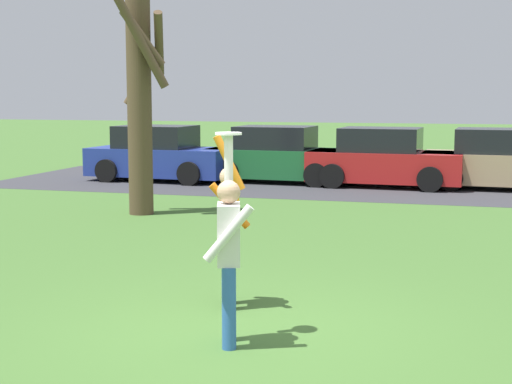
# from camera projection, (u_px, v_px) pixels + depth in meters

# --- Properties ---
(ground_plane) EXTENTS (120.00, 120.00, 0.00)m
(ground_plane) POSITION_uv_depth(u_px,v_px,m) (244.00, 332.00, 7.97)
(ground_plane) COLOR #426B2D
(person_catcher) EXTENTS (0.48, 0.59, 2.08)m
(person_catcher) POSITION_uv_depth(u_px,v_px,m) (229.00, 248.00, 7.43)
(person_catcher) COLOR #3366B7
(person_catcher) RESTS_ON ground_plane
(person_defender) EXTENTS (0.55, 0.63, 2.04)m
(person_defender) POSITION_uv_depth(u_px,v_px,m) (230.00, 224.00, 8.79)
(person_defender) COLOR black
(person_defender) RESTS_ON ground_plane
(frisbee_disc) EXTENTS (0.27, 0.27, 0.02)m
(frisbee_disc) POSITION_uv_depth(u_px,v_px,m) (228.00, 134.00, 7.51)
(frisbee_disc) COLOR white
(frisbee_disc) RESTS_ON person_catcher
(parked_car_blue) EXTENTS (4.18, 2.19, 1.59)m
(parked_car_blue) POSITION_uv_depth(u_px,v_px,m) (160.00, 155.00, 21.96)
(parked_car_blue) COLOR #233893
(parked_car_blue) RESTS_ON ground_plane
(parked_car_green) EXTENTS (4.18, 2.19, 1.59)m
(parked_car_green) POSITION_uv_depth(u_px,v_px,m) (279.00, 157.00, 21.57)
(parked_car_green) COLOR #1E6633
(parked_car_green) RESTS_ON ground_plane
(parked_car_red) EXTENTS (4.18, 2.19, 1.59)m
(parked_car_red) POSITION_uv_depth(u_px,v_px,m) (384.00, 160.00, 20.54)
(parked_car_red) COLOR red
(parked_car_red) RESTS_ON ground_plane
(parked_car_tan) EXTENTS (4.18, 2.19, 1.59)m
(parked_car_tan) POSITION_uv_depth(u_px,v_px,m) (501.00, 162.00, 19.96)
(parked_car_tan) COLOR tan
(parked_car_tan) RESTS_ON ground_plane
(parking_strip) EXTENTS (18.83, 6.40, 0.01)m
(parking_strip) POSITION_uv_depth(u_px,v_px,m) (330.00, 185.00, 20.97)
(parking_strip) COLOR #38383D
(parking_strip) RESTS_ON ground_plane
(bare_tree_tall) EXTENTS (1.24, 1.39, 5.00)m
(bare_tree_tall) POSITION_uv_depth(u_px,v_px,m) (140.00, 88.00, 15.51)
(bare_tree_tall) COLOR brown
(bare_tree_tall) RESTS_ON ground_plane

